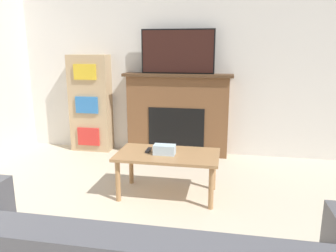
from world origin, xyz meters
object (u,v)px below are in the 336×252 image
Objects in this scene: coffee_table at (168,159)px; bookshelf at (91,104)px; tv at (178,52)px; fireplace at (177,114)px.

coffee_table is 2.01m from bookshelf.
coffee_table is at bearing -85.02° from tv.
bookshelf is (-1.31, -0.02, 0.12)m from fireplace.
bookshelf is (-1.31, -0.00, -0.76)m from tv.
fireplace is at bearing 94.91° from coffee_table.
tv is at bearing 94.98° from coffee_table.
tv reaches higher than fireplace.
fireplace is at bearing 90.00° from tv.
fireplace is 1.52× the size of tv.
bookshelf is (-1.43, 1.38, 0.31)m from coffee_table.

